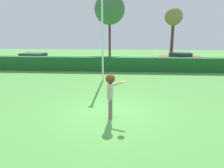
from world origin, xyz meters
name	(u,v)px	position (x,y,z in m)	size (l,w,h in m)	color
ground_plane	(111,114)	(0.00, 0.00, 0.00)	(60.00, 60.00, 0.00)	#529D44
person	(111,89)	(0.01, -0.38, 1.19)	(0.79, 0.56, 1.81)	#765E61
frisbee	(122,82)	(0.47, -0.54, 1.53)	(0.24, 0.24, 0.05)	orange
lamppost	(102,35)	(-1.01, 6.13, 3.12)	(0.24, 0.24, 5.62)	silver
hedge_row	(119,64)	(0.00, 9.77, 0.59)	(26.77, 0.90, 1.18)	#1D5927
parked_car_black	(34,59)	(-8.47, 11.86, 0.69)	(4.39, 2.25, 1.25)	black
parked_car_red	(180,58)	(5.99, 13.45, 0.69)	(4.38, 2.24, 1.25)	#B21E1E
bare_elm_tree	(174,18)	(5.37, 14.67, 4.59)	(1.81, 1.81, 5.67)	brown
willow_tree	(110,9)	(-1.27, 15.88, 5.59)	(3.31, 3.31, 7.28)	brown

